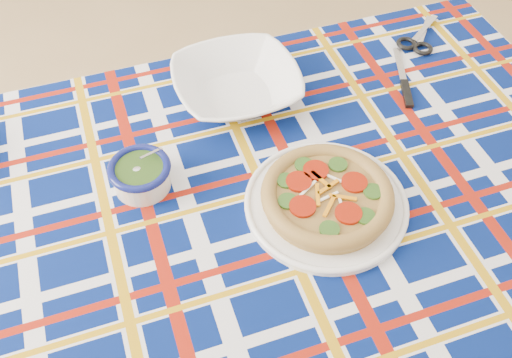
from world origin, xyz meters
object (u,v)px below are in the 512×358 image
object	(u,v)px
dining_table	(236,243)
pesto_bowl	(140,173)
serving_bowl	(237,85)
main_focaccia_plate	(327,196)

from	to	relation	value
dining_table	pesto_bowl	bearing A→B (deg)	136.25
pesto_bowl	serving_bowl	bearing A→B (deg)	39.80
dining_table	serving_bowl	size ratio (longest dim) A/B	5.97
dining_table	main_focaccia_plate	world-z (taller)	main_focaccia_plate
dining_table	serving_bowl	bearing A→B (deg)	71.67
dining_table	main_focaccia_plate	xyz separation A→B (m)	(0.17, -0.01, 0.10)
dining_table	serving_bowl	xyz separation A→B (m)	(0.09, 0.32, 0.11)
pesto_bowl	main_focaccia_plate	bearing A→B (deg)	-23.86
pesto_bowl	serving_bowl	distance (m)	0.30
pesto_bowl	dining_table	bearing A→B (deg)	-40.44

